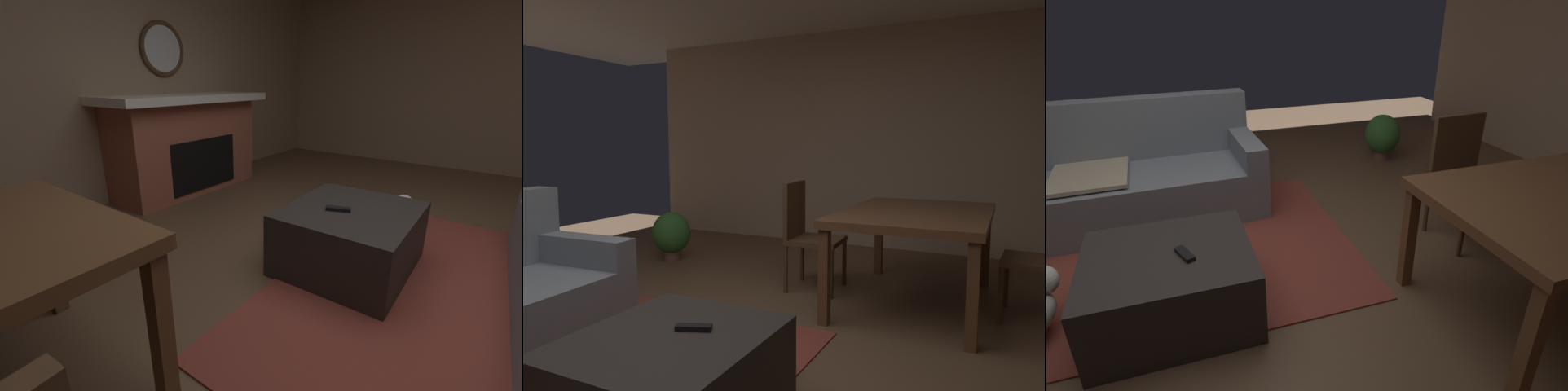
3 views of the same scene
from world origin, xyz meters
TOP-DOWN VIEW (x-y plane):
  - floor at (0.00, 0.00)m, footprint 9.24×9.24m
  - wall_right_window_side at (3.85, 0.00)m, footprint 0.12×6.13m
  - area_rug at (-0.24, 0.43)m, footprint 2.60×2.00m
  - ottoman_coffee_table at (-0.24, -0.26)m, footprint 0.91×0.79m
  - tv_remote at (-0.14, -0.32)m, footprint 0.11×0.17m
  - dining_table at (1.92, -0.91)m, footprint 1.58×1.08m
  - dining_chair_north at (1.92, 0.02)m, footprint 0.47×0.47m
  - potted_plant at (2.18, 1.72)m, footprint 0.41×0.41m

SIDE VIEW (x-z plane):
  - floor at x=0.00m, z-range 0.00..0.00m
  - area_rug at x=-0.24m, z-range 0.00..0.01m
  - ottoman_coffee_table at x=-0.24m, z-range 0.00..0.43m
  - potted_plant at x=2.18m, z-range 0.03..0.55m
  - tv_remote at x=-0.14m, z-range 0.43..0.45m
  - dining_chair_north at x=1.92m, z-range 0.06..0.99m
  - dining_table at x=1.92m, z-range 0.30..1.04m
  - wall_right_window_side at x=3.85m, z-range 0.00..2.64m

